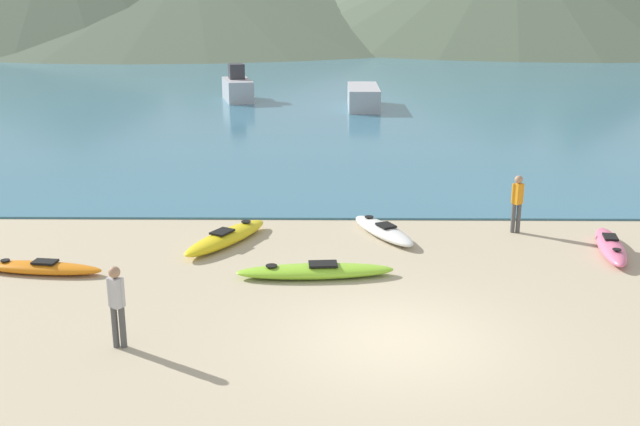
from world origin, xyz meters
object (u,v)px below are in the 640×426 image
kayak_on_sand_3 (610,246)px  person_near_foreground (117,302)px  kayak_on_sand_1 (39,268)px  moored_boat_2 (363,97)px  kayak_on_sand_0 (383,230)px  person_near_waterline (517,200)px  kayak_on_sand_2 (226,237)px  kayak_on_sand_4 (315,271)px  moored_boat_0 (238,88)px

kayak_on_sand_3 → person_near_foreground: 11.96m
kayak_on_sand_1 → moored_boat_2: (8.55, 25.47, 0.52)m
kayak_on_sand_3 → person_near_foreground: bearing=-154.0°
kayak_on_sand_1 → moored_boat_2: bearing=71.4°
kayak_on_sand_0 → moored_boat_2: size_ratio=0.58×
kayak_on_sand_0 → person_near_waterline: size_ratio=1.79×
kayak_on_sand_2 → person_near_foreground: person_near_foreground is taller
kayak_on_sand_2 → person_near_foreground: (-1.16, -5.83, 0.71)m
kayak_on_sand_2 → moored_boat_2: moored_boat_2 is taller
kayak_on_sand_4 → moored_boat_0: size_ratio=0.96×
kayak_on_sand_2 → person_near_foreground: 5.98m
person_near_waterline → moored_boat_2: person_near_waterline is taller
kayak_on_sand_1 → person_near_waterline: 12.08m
kayak_on_sand_0 → person_near_waterline: person_near_waterline is taller
kayak_on_sand_1 → person_near_foreground: 4.73m
kayak_on_sand_0 → kayak_on_sand_1: kayak_on_sand_0 is taller
moored_boat_2 → kayak_on_sand_4: bearing=-95.0°
kayak_on_sand_0 → kayak_on_sand_3: 5.66m
kayak_on_sand_4 → person_near_waterline: (5.31, 3.36, 0.75)m
person_near_foreground → person_near_waterline: bearing=38.1°
kayak_on_sand_2 → kayak_on_sand_3: kayak_on_sand_3 is taller
kayak_on_sand_0 → person_near_foreground: person_near_foreground is taller
kayak_on_sand_3 → person_near_foreground: person_near_foreground is taller
person_near_waterline → kayak_on_sand_4: bearing=-147.7°
kayak_on_sand_2 → kayak_on_sand_3: bearing=-3.6°
person_near_waterline → moored_boat_2: (-3.09, 22.30, -0.25)m
kayak_on_sand_1 → person_near_foreground: (2.85, -3.71, 0.76)m
kayak_on_sand_4 → person_near_foreground: person_near_foreground is taller
kayak_on_sand_3 → person_near_waterline: size_ratio=1.87×
kayak_on_sand_0 → kayak_on_sand_2: kayak_on_sand_2 is taller
kayak_on_sand_4 → moored_boat_2: (2.22, 25.66, 0.51)m
kayak_on_sand_1 → kayak_on_sand_2: (4.01, 2.12, 0.05)m
person_near_foreground → kayak_on_sand_0: bearing=51.2°
moored_boat_2 → kayak_on_sand_3: bearing=-78.1°
person_near_waterline → moored_boat_0: size_ratio=0.42×
kayak_on_sand_2 → kayak_on_sand_0: bearing=9.5°
person_near_foreground → moored_boat_2: person_near_foreground is taller
moored_boat_0 → moored_boat_2: size_ratio=0.78×
kayak_on_sand_2 → moored_boat_0: moored_boat_0 is taller
kayak_on_sand_4 → person_near_waterline: person_near_waterline is taller
kayak_on_sand_3 → person_near_waterline: bearing=139.7°
kayak_on_sand_4 → person_near_waterline: 6.33m
kayak_on_sand_0 → moored_boat_0: bearing=104.9°
kayak_on_sand_4 → moored_boat_2: size_ratio=0.75×
kayak_on_sand_3 → kayak_on_sand_2: bearing=176.4°
kayak_on_sand_2 → moored_boat_0: (-2.76, 26.19, 0.62)m
kayak_on_sand_2 → kayak_on_sand_4: bearing=-44.9°
kayak_on_sand_4 → person_near_waterline: size_ratio=2.31×
kayak_on_sand_2 → person_near_waterline: person_near_waterline is taller
kayak_on_sand_0 → person_near_foreground: 8.37m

